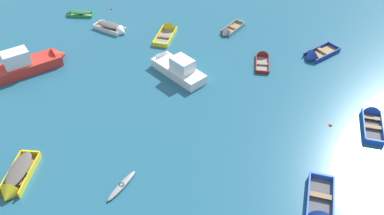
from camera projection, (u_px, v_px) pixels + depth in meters
motor_launch_red_far_back at (30, 63)px, 38.45m from camera, size 6.36×6.66×2.75m
rowboat_blue_near_right at (320, 214)px, 26.10m from camera, size 1.89×4.63×1.55m
motor_launch_white_back_row_left at (175, 67)px, 38.13m from camera, size 6.38×5.15×2.40m
kayak_grey_outer_right at (122, 186)px, 27.96m from camera, size 1.35×3.05×0.29m
rowboat_maroon_back_row_right at (262, 58)px, 40.19m from camera, size 1.59×3.64×1.16m
rowboat_yellow_near_left at (168, 31)px, 44.23m from camera, size 1.70×4.41×1.47m
rowboat_deep_blue_far_right at (314, 56)px, 40.32m from camera, size 3.97×4.29×1.47m
rowboat_green_midfield_left at (76, 14)px, 47.19m from camera, size 3.35×1.49×0.95m
rowboat_blue_outer_left at (371, 117)px, 33.35m from camera, size 1.59×4.43×1.37m
rowboat_white_center at (114, 28)px, 44.30m from camera, size 4.19×2.51×1.30m
rowboat_grey_cluster_inner at (228, 32)px, 44.09m from camera, size 2.53×3.92×1.11m
rowboat_yellow_foreground_center at (16, 180)px, 28.03m from camera, size 2.05×4.58×1.40m
mooring_buoy_central at (112, 9)px, 48.55m from camera, size 0.28×0.28×0.28m
mooring_buoy_far_field at (330, 125)px, 32.86m from camera, size 0.30×0.30×0.30m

